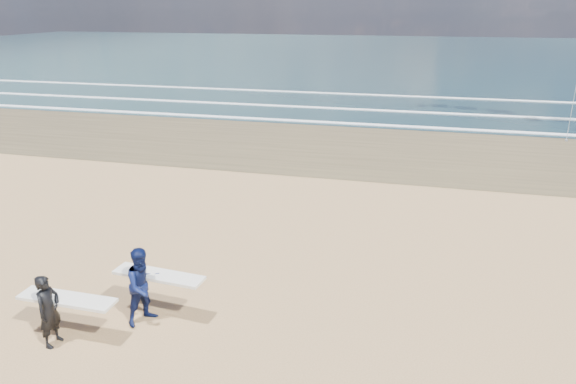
# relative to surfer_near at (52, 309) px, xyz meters

# --- Properties ---
(ocean) EXTENTS (220.00, 100.00, 0.02)m
(ocean) POSITION_rel_surfer_near_xyz_m (19.73, 72.45, -0.84)
(ocean) COLOR #172D34
(ocean) RESTS_ON ground
(surfer_near) EXTENTS (2.21, 0.93, 1.65)m
(surfer_near) POSITION_rel_surfer_near_xyz_m (0.00, 0.00, 0.00)
(surfer_near) COLOR black
(surfer_near) RESTS_ON ground
(surfer_far) EXTENTS (2.24, 1.27, 1.85)m
(surfer_far) POSITION_rel_surfer_near_xyz_m (1.51, 1.24, 0.09)
(surfer_far) COLOR #0B143F
(surfer_far) RESTS_ON ground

